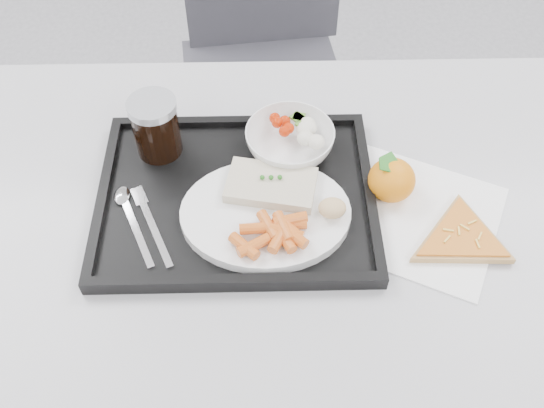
% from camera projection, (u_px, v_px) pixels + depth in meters
% --- Properties ---
extents(table, '(1.20, 0.80, 0.75)m').
position_uv_depth(table, '(282.00, 241.00, 1.03)').
color(table, '#BCBCBE').
rests_on(table, ground).
extents(chair, '(0.47, 0.47, 0.93)m').
position_uv_depth(chair, '(264.00, 43.00, 1.62)').
color(chair, '#35343B').
rests_on(chair, ground).
extents(tray, '(0.45, 0.35, 0.03)m').
position_uv_depth(tray, '(237.00, 197.00, 1.00)').
color(tray, black).
rests_on(tray, table).
extents(dinner_plate, '(0.27, 0.27, 0.02)m').
position_uv_depth(dinner_plate, '(266.00, 214.00, 0.96)').
color(dinner_plate, white).
rests_on(dinner_plate, tray).
extents(fish_fillet, '(0.15, 0.11, 0.03)m').
position_uv_depth(fish_fillet, '(271.00, 185.00, 0.97)').
color(fish_fillet, beige).
rests_on(fish_fillet, dinner_plate).
extents(bread_roll, '(0.05, 0.04, 0.03)m').
position_uv_depth(bread_roll, '(332.00, 208.00, 0.93)').
color(bread_roll, '#D8B685').
rests_on(bread_roll, dinner_plate).
extents(salad_bowl, '(0.15, 0.15, 0.05)m').
position_uv_depth(salad_bowl, '(290.00, 141.00, 1.04)').
color(salad_bowl, white).
rests_on(salad_bowl, tray).
extents(cola_glass, '(0.08, 0.08, 0.11)m').
position_uv_depth(cola_glass, '(156.00, 126.00, 1.01)').
color(cola_glass, black).
rests_on(cola_glass, tray).
extents(cutlery, '(0.12, 0.16, 0.01)m').
position_uv_depth(cutlery, '(137.00, 216.00, 0.96)').
color(cutlery, silver).
rests_on(cutlery, tray).
extents(napkin, '(0.33, 0.32, 0.00)m').
position_uv_depth(napkin, '(417.00, 217.00, 0.98)').
color(napkin, white).
rests_on(napkin, table).
extents(tangerine, '(0.08, 0.08, 0.07)m').
position_uv_depth(tangerine, '(392.00, 180.00, 0.99)').
color(tangerine, orange).
rests_on(tangerine, napkin).
extents(pizza_slice, '(0.25, 0.25, 0.02)m').
position_uv_depth(pizza_slice, '(461.00, 238.00, 0.94)').
color(pizza_slice, tan).
rests_on(pizza_slice, napkin).
extents(carrot_pile, '(0.12, 0.09, 0.03)m').
position_uv_depth(carrot_pile, '(276.00, 232.00, 0.91)').
color(carrot_pile, '#CE5C1D').
rests_on(carrot_pile, dinner_plate).
extents(salad_contents, '(0.09, 0.08, 0.02)m').
position_uv_depth(salad_contents, '(300.00, 129.00, 1.04)').
color(salad_contents, '#B12104').
rests_on(salad_contents, salad_bowl).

